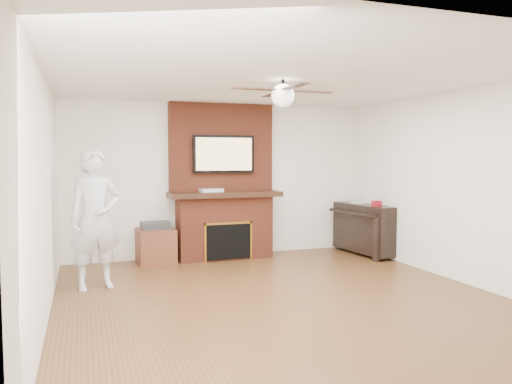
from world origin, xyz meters
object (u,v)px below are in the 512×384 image
object	(u,v)px
piano	(364,228)
person	(95,219)
side_table	(156,244)
fireplace	(223,196)

from	to	relation	value
piano	person	bearing A→B (deg)	-175.89
side_table	fireplace	bearing A→B (deg)	-0.16
fireplace	piano	bearing A→B (deg)	-13.43
side_table	person	bearing A→B (deg)	-128.68
person	piano	size ratio (longest dim) A/B	1.31
person	piano	bearing A→B (deg)	-2.76
person	side_table	bearing A→B (deg)	41.49
side_table	piano	size ratio (longest dim) A/B	0.48
person	piano	xyz separation A→B (m)	(4.30, 0.81, -0.42)
piano	side_table	bearing A→B (deg)	165.33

